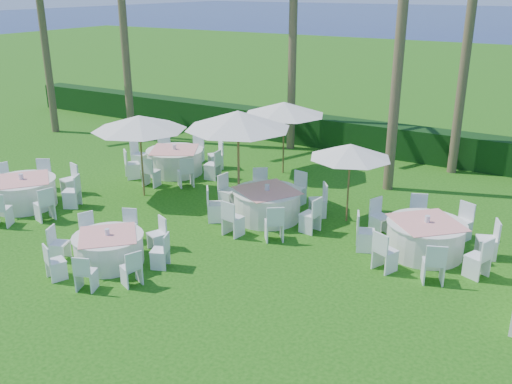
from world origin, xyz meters
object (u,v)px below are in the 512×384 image
(banquet_table_f, at_px, (425,237))
(umbrella_a, at_px, (139,123))
(umbrella_c, at_px, (284,108))
(umbrella_b, at_px, (238,120))
(banquet_table_d, at_px, (175,161))
(umbrella_d, at_px, (350,151))
(banquet_table_e, at_px, (267,204))
(banquet_table_b, at_px, (109,248))
(banquet_table_a, at_px, (23,192))

(banquet_table_f, xyz_separation_m, umbrella_a, (-8.79, -0.36, 1.91))
(umbrella_c, bearing_deg, umbrella_b, -82.61)
(banquet_table_d, relative_size, umbrella_d, 1.54)
(umbrella_c, bearing_deg, umbrella_a, -122.60)
(umbrella_c, bearing_deg, banquet_table_e, -68.32)
(banquet_table_b, bearing_deg, banquet_table_d, 115.06)
(umbrella_d, bearing_deg, umbrella_b, -165.90)
(umbrella_d, bearing_deg, banquet_table_f, -21.69)
(banquet_table_f, relative_size, umbrella_b, 1.08)
(banquet_table_b, xyz_separation_m, banquet_table_f, (6.38, 4.37, 0.06))
(banquet_table_e, xyz_separation_m, banquet_table_f, (4.49, 0.02, -0.00))
(banquet_table_f, xyz_separation_m, umbrella_c, (-6.06, 3.91, 1.87))
(banquet_table_f, distance_m, umbrella_d, 3.10)
(banquet_table_a, xyz_separation_m, banquet_table_e, (6.79, 2.88, 0.00))
(banquet_table_a, relative_size, banquet_table_b, 1.18)
(umbrella_a, distance_m, umbrella_d, 6.48)
(banquet_table_a, xyz_separation_m, banquet_table_f, (11.28, 2.90, -0.00))
(banquet_table_e, relative_size, umbrella_b, 1.12)
(banquet_table_e, height_order, umbrella_b, umbrella_b)
(banquet_table_d, bearing_deg, umbrella_d, -8.01)
(umbrella_b, xyz_separation_m, umbrella_c, (-0.48, 3.72, -0.40))
(umbrella_d, bearing_deg, umbrella_c, 140.79)
(banquet_table_e, bearing_deg, banquet_table_b, -113.48)
(banquet_table_a, xyz_separation_m, umbrella_d, (8.83, 3.88, 1.61))
(umbrella_a, bearing_deg, banquet_table_f, 2.33)
(banquet_table_b, distance_m, umbrella_c, 8.51)
(banquet_table_d, xyz_separation_m, umbrella_b, (3.76, -1.75, 2.26))
(banquet_table_b, height_order, umbrella_b, umbrella_b)
(banquet_table_b, relative_size, banquet_table_e, 0.84)
(umbrella_a, relative_size, umbrella_c, 1.02)
(banquet_table_f, relative_size, umbrella_a, 1.14)
(banquet_table_b, height_order, umbrella_d, umbrella_d)
(banquet_table_a, xyz_separation_m, umbrella_b, (5.71, 3.09, 2.27))
(banquet_table_a, distance_m, banquet_table_b, 5.11)
(banquet_table_b, xyz_separation_m, banquet_table_d, (-2.95, 6.31, 0.07))
(banquet_table_e, height_order, umbrella_d, umbrella_d)
(banquet_table_b, distance_m, umbrella_b, 5.18)
(banquet_table_d, bearing_deg, umbrella_b, -24.96)
(banquet_table_a, xyz_separation_m, banquet_table_d, (1.95, 4.84, 0.01))
(banquet_table_b, distance_m, banquet_table_d, 6.97)
(banquet_table_d, relative_size, banquet_table_e, 1.02)
(banquet_table_d, relative_size, umbrella_a, 1.20)
(banquet_table_d, height_order, umbrella_a, umbrella_a)
(umbrella_a, height_order, umbrella_c, umbrella_a)
(umbrella_b, bearing_deg, banquet_table_d, 155.04)
(umbrella_a, bearing_deg, banquet_table_b, -59.06)
(banquet_table_e, xyz_separation_m, umbrella_a, (-4.29, -0.34, 1.91))
(banquet_table_a, distance_m, banquet_table_d, 5.22)
(umbrella_c, xyz_separation_m, umbrella_d, (3.60, -2.94, -0.26))
(banquet_table_d, bearing_deg, banquet_table_e, -22.05)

